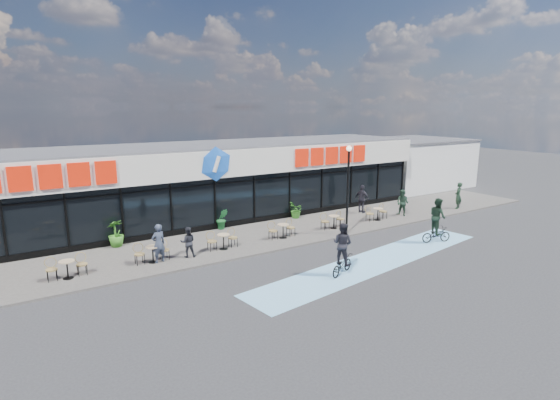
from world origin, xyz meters
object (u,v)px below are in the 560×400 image
(cyclist_b, at_px, (437,223))
(cyclist_a, at_px, (342,252))
(patron_right, at_px, (188,242))
(potted_plant_right, at_px, (296,210))
(pedestrian_a, at_px, (403,203))
(pedestrian_b, at_px, (362,199))
(potted_plant_left, at_px, (116,233))
(potted_plant_mid, at_px, (222,219))
(pedestrian_c, at_px, (458,196))
(patron_left, at_px, (159,243))
(lamp_post, at_px, (348,182))

(cyclist_b, bearing_deg, cyclist_a, -173.68)
(patron_right, bearing_deg, cyclist_b, 179.08)
(patron_right, bearing_deg, potted_plant_right, -138.77)
(patron_right, relative_size, cyclist_b, 0.61)
(pedestrian_a, xyz_separation_m, pedestrian_b, (-1.60, 1.95, 0.09))
(potted_plant_left, height_order, potted_plant_mid, potted_plant_left)
(pedestrian_a, xyz_separation_m, pedestrian_c, (4.69, -0.63, 0.06))
(potted_plant_mid, relative_size, patron_left, 0.67)
(cyclist_b, bearing_deg, patron_right, 159.13)
(cyclist_b, bearing_deg, potted_plant_right, 114.35)
(potted_plant_mid, relative_size, cyclist_b, 0.50)
(potted_plant_right, height_order, cyclist_a, cyclist_a)
(potted_plant_left, xyz_separation_m, pedestrian_a, (16.62, -3.24, 0.16))
(lamp_post, relative_size, potted_plant_left, 3.55)
(pedestrian_b, bearing_deg, potted_plant_mid, 72.55)
(pedestrian_c, height_order, cyclist_b, cyclist_b)
(potted_plant_left, distance_m, potted_plant_right, 10.62)
(lamp_post, bearing_deg, pedestrian_b, 37.82)
(potted_plant_left, bearing_deg, potted_plant_mid, 0.32)
(potted_plant_right, distance_m, cyclist_a, 9.12)
(lamp_post, height_order, cyclist_b, lamp_post)
(potted_plant_mid, distance_m, cyclist_b, 11.47)
(patron_right, xyz_separation_m, cyclist_a, (4.69, -5.21, 0.14))
(pedestrian_a, height_order, pedestrian_b, pedestrian_b)
(pedestrian_b, height_order, cyclist_b, cyclist_b)
(lamp_post, relative_size, potted_plant_mid, 4.06)
(lamp_post, xyz_separation_m, pedestrian_a, (5.63, 1.17, -2.02))
(patron_left, relative_size, pedestrian_b, 0.95)
(potted_plant_left, distance_m, pedestrian_c, 21.66)
(pedestrian_b, bearing_deg, lamp_post, 118.48)
(potted_plant_right, xyz_separation_m, pedestrian_c, (10.70, -3.69, 0.37))
(cyclist_a, bearing_deg, potted_plant_mid, 99.09)
(lamp_post, distance_m, pedestrian_b, 5.44)
(patron_right, height_order, cyclist_a, cyclist_a)
(pedestrian_b, distance_m, pedestrian_c, 6.80)
(potted_plant_mid, height_order, cyclist_a, cyclist_a)
(patron_left, xyz_separation_m, patron_right, (1.34, -0.01, -0.17))
(potted_plant_mid, relative_size, pedestrian_a, 0.70)
(patron_right, relative_size, pedestrian_c, 0.79)
(potted_plant_right, distance_m, pedestrian_a, 6.75)
(cyclist_a, bearing_deg, pedestrian_a, 29.32)
(potted_plant_left, height_order, potted_plant_right, potted_plant_left)
(pedestrian_b, xyz_separation_m, cyclist_b, (-0.95, -6.53, 0.01))
(pedestrian_b, xyz_separation_m, pedestrian_c, (6.29, -2.58, -0.03))
(patron_right, xyz_separation_m, pedestrian_b, (12.60, 2.08, 0.21))
(patron_right, relative_size, cyclist_a, 0.64)
(potted_plant_left, xyz_separation_m, patron_right, (2.42, -3.38, 0.04))
(potted_plant_right, bearing_deg, lamp_post, -84.85)
(lamp_post, height_order, patron_left, lamp_post)
(pedestrian_c, xyz_separation_m, cyclist_b, (-7.24, -3.94, 0.04))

